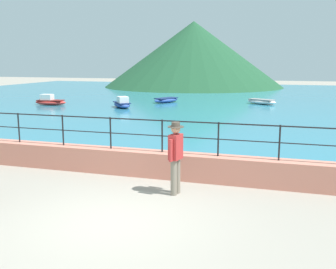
{
  "coord_description": "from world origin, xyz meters",
  "views": [
    {
      "loc": [
        3.23,
        -6.74,
        3.15
      ],
      "look_at": [
        0.01,
        3.7,
        1.1
      ],
      "focal_mm": 42.01,
      "sensor_mm": 36.0,
      "label": 1
    }
  ],
  "objects_px": {
    "boat_1": "(166,100)",
    "boat_2": "(50,101)",
    "boat_5": "(122,104)",
    "boat_3": "(262,101)",
    "person_walking": "(176,154)"
  },
  "relations": [
    {
      "from": "person_walking",
      "to": "boat_1",
      "type": "bearing_deg",
      "value": 108.02
    },
    {
      "from": "boat_2",
      "to": "boat_5",
      "type": "bearing_deg",
      "value": 0.33
    },
    {
      "from": "boat_5",
      "to": "boat_1",
      "type": "bearing_deg",
      "value": 65.33
    },
    {
      "from": "boat_1",
      "to": "boat_5",
      "type": "distance_m",
      "value": 4.43
    },
    {
      "from": "person_walking",
      "to": "boat_1",
      "type": "height_order",
      "value": "person_walking"
    },
    {
      "from": "person_walking",
      "to": "boat_3",
      "type": "bearing_deg",
      "value": 88.31
    },
    {
      "from": "boat_1",
      "to": "boat_5",
      "type": "bearing_deg",
      "value": -114.67
    },
    {
      "from": "boat_1",
      "to": "boat_2",
      "type": "relative_size",
      "value": 1.03
    },
    {
      "from": "boat_1",
      "to": "boat_2",
      "type": "height_order",
      "value": "boat_2"
    },
    {
      "from": "boat_3",
      "to": "boat_2",
      "type": "bearing_deg",
      "value": -160.9
    },
    {
      "from": "boat_1",
      "to": "boat_5",
      "type": "height_order",
      "value": "boat_5"
    },
    {
      "from": "person_walking",
      "to": "boat_1",
      "type": "relative_size",
      "value": 0.71
    },
    {
      "from": "person_walking",
      "to": "boat_2",
      "type": "height_order",
      "value": "person_walking"
    },
    {
      "from": "boat_3",
      "to": "boat_5",
      "type": "height_order",
      "value": "boat_5"
    },
    {
      "from": "person_walking",
      "to": "boat_5",
      "type": "bearing_deg",
      "value": 117.82
    }
  ]
}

